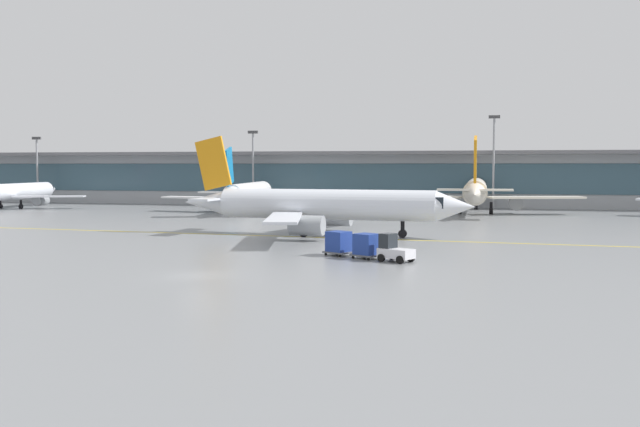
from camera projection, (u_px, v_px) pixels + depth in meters
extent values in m
plane|color=gray|center=(199.00, 276.00, 46.52)|extent=(400.00, 400.00, 0.00)
cube|color=yellow|center=(323.00, 237.00, 70.94)|extent=(109.79, 7.46, 0.01)
cube|color=#9EA3A8|center=(379.00, 180.00, 126.85)|extent=(181.42, 8.00, 9.00)
cube|color=#385666|center=(376.00, 178.00, 122.85)|extent=(174.17, 0.16, 5.04)
cube|color=slate|center=(378.00, 153.00, 125.07)|extent=(188.68, 11.00, 0.60)
cylinder|color=silver|center=(16.00, 191.00, 119.49)|extent=(4.23, 19.73, 2.72)
cone|color=silver|center=(51.00, 189.00, 130.76)|extent=(2.83, 3.45, 2.58)
cube|color=black|center=(45.00, 188.00, 128.59)|extent=(2.30, 2.60, 0.95)
cube|color=silver|center=(49.00, 196.00, 116.95)|extent=(11.38, 6.32, 0.22)
cylinder|color=#999EA3|center=(41.00, 201.00, 118.51)|extent=(1.90, 3.00, 1.68)
cylinder|color=black|center=(38.00, 202.00, 126.40)|extent=(0.35, 0.35, 1.44)
cylinder|color=black|center=(38.00, 204.00, 126.42)|extent=(0.49, 0.75, 0.72)
cylinder|color=black|center=(0.00, 204.00, 118.33)|extent=(0.35, 0.35, 1.44)
cylinder|color=black|center=(0.00, 206.00, 118.35)|extent=(0.49, 0.75, 0.72)
cylinder|color=black|center=(21.00, 204.00, 117.79)|extent=(0.35, 0.35, 1.44)
cylinder|color=black|center=(21.00, 206.00, 117.81)|extent=(0.49, 0.75, 0.72)
cylinder|color=white|center=(249.00, 192.00, 110.17)|extent=(5.02, 21.34, 2.94)
cone|color=white|center=(265.00, 189.00, 122.38)|extent=(3.13, 3.78, 2.79)
cube|color=black|center=(262.00, 188.00, 120.03)|extent=(2.54, 2.86, 1.03)
cone|color=white|center=(228.00, 196.00, 97.38)|extent=(2.95, 4.92, 2.50)
cube|color=white|center=(199.00, 198.00, 109.46)|extent=(12.39, 4.89, 0.24)
cylinder|color=#999EA3|center=(216.00, 203.00, 110.49)|extent=(2.11, 3.27, 1.81)
cube|color=white|center=(295.00, 198.00, 107.57)|extent=(12.26, 7.05, 0.24)
cylinder|color=#999EA3|center=(281.00, 203.00, 109.22)|extent=(2.11, 3.27, 1.81)
cube|color=#1472B2|center=(229.00, 167.00, 98.04)|extent=(0.70, 3.97, 5.53)
cube|color=white|center=(215.00, 192.00, 98.89)|extent=(4.50, 2.49, 0.21)
cube|color=white|center=(245.00, 192.00, 98.35)|extent=(4.50, 2.49, 0.21)
cylinder|color=black|center=(259.00, 204.00, 117.65)|extent=(0.38, 0.38, 1.56)
cylinder|color=black|center=(259.00, 206.00, 117.68)|extent=(0.55, 0.82, 0.78)
cylinder|color=black|center=(234.00, 207.00, 108.86)|extent=(0.38, 0.38, 1.56)
cylinder|color=black|center=(234.00, 210.00, 108.89)|extent=(0.55, 0.82, 0.78)
cylinder|color=black|center=(259.00, 207.00, 108.37)|extent=(0.38, 0.38, 1.56)
cylinder|color=black|center=(259.00, 210.00, 108.39)|extent=(0.55, 0.82, 0.78)
cylinder|color=silver|center=(476.00, 190.00, 106.93)|extent=(3.36, 24.13, 3.35)
cone|color=silver|center=(477.00, 187.00, 120.62)|extent=(3.19, 4.02, 3.18)
cube|color=black|center=(476.00, 185.00, 117.98)|extent=(2.62, 3.02, 1.17)
cone|color=silver|center=(475.00, 194.00, 92.59)|extent=(2.85, 5.36, 2.85)
cube|color=silver|center=(417.00, 196.00, 106.98)|extent=(14.13, 6.84, 0.28)
cylinder|color=#999EA3|center=(436.00, 202.00, 107.87)|extent=(2.07, 3.55, 2.07)
cube|color=silver|center=(536.00, 197.00, 103.17)|extent=(14.13, 6.85, 0.28)
cylinder|color=#999EA3|center=(516.00, 203.00, 105.29)|extent=(2.07, 3.55, 2.07)
cube|color=orange|center=(475.00, 159.00, 93.33)|extent=(0.36, 4.52, 6.31)
cube|color=silver|center=(456.00, 190.00, 94.53)|extent=(4.93, 2.37, 0.24)
cube|color=silver|center=(494.00, 190.00, 93.44)|extent=(4.93, 2.37, 0.24)
cylinder|color=black|center=(476.00, 204.00, 115.32)|extent=(0.43, 0.43, 1.77)
cylinder|color=black|center=(476.00, 207.00, 115.35)|extent=(0.54, 0.89, 0.89)
cylinder|color=black|center=(460.00, 208.00, 105.69)|extent=(0.43, 0.43, 1.77)
cylinder|color=black|center=(460.00, 211.00, 105.72)|extent=(0.54, 0.89, 0.89)
cylinder|color=black|center=(491.00, 208.00, 104.69)|extent=(0.43, 0.43, 1.77)
cylinder|color=black|center=(491.00, 211.00, 104.72)|extent=(0.54, 0.89, 0.89)
cylinder|color=silver|center=(327.00, 204.00, 72.67)|extent=(22.52, 4.54, 3.11)
cone|color=silver|center=(456.00, 207.00, 68.95)|extent=(3.91, 3.19, 2.95)
cube|color=black|center=(430.00, 202.00, 69.63)|extent=(2.95, 2.60, 1.09)
cone|color=silver|center=(205.00, 202.00, 76.57)|extent=(5.13, 2.96, 2.64)
cube|color=silver|center=(331.00, 208.00, 80.85)|extent=(7.07, 13.03, 0.26)
cylinder|color=#999EA3|center=(337.00, 217.00, 78.07)|extent=(3.41, 2.13, 1.92)
cube|color=silver|center=(284.00, 218.00, 65.65)|extent=(5.59, 13.12, 0.26)
cylinder|color=#999EA3|center=(307.00, 225.00, 67.76)|extent=(3.41, 2.13, 1.92)
cube|color=orange|center=(213.00, 163.00, 76.00)|extent=(4.20, 0.60, 5.85)
cube|color=silver|center=(226.00, 197.00, 78.33)|extent=(2.48, 4.70, 0.22)
cube|color=silver|center=(207.00, 199.00, 73.96)|extent=(2.48, 4.70, 0.22)
cylinder|color=black|center=(403.00, 230.00, 70.60)|extent=(0.40, 0.40, 1.64)
cylinder|color=black|center=(403.00, 234.00, 70.63)|extent=(0.85, 0.55, 0.82)
cylinder|color=black|center=(316.00, 225.00, 75.36)|extent=(0.40, 0.40, 1.64)
cylinder|color=black|center=(316.00, 229.00, 75.39)|extent=(0.85, 0.55, 0.82)
cylinder|color=black|center=(304.00, 229.00, 71.34)|extent=(0.40, 0.40, 1.64)
cylinder|color=black|center=(304.00, 233.00, 71.37)|extent=(0.85, 0.55, 0.82)
cube|color=silver|center=(396.00, 253.00, 53.00)|extent=(2.95, 2.48, 0.70)
cube|color=#1E2328|center=(388.00, 241.00, 53.43)|extent=(1.39, 1.52, 1.10)
cylinder|color=black|center=(411.00, 258.00, 52.97)|extent=(0.63, 0.48, 0.60)
cylinder|color=black|center=(400.00, 260.00, 51.93)|extent=(0.63, 0.48, 0.60)
cylinder|color=black|center=(392.00, 256.00, 54.11)|extent=(0.63, 0.48, 0.60)
cylinder|color=black|center=(381.00, 258.00, 53.07)|extent=(0.63, 0.48, 0.60)
cube|color=#595B60|center=(366.00, 255.00, 54.90)|extent=(2.61, 2.42, 0.12)
cube|color=navy|center=(366.00, 244.00, 54.84)|extent=(2.13, 2.09, 1.60)
cylinder|color=black|center=(380.00, 257.00, 54.93)|extent=(0.24, 0.19, 0.22)
cylinder|color=black|center=(368.00, 259.00, 53.89)|extent=(0.24, 0.19, 0.22)
cylinder|color=black|center=(364.00, 256.00, 55.93)|extent=(0.24, 0.19, 0.22)
cylinder|color=black|center=(353.00, 257.00, 54.89)|extent=(0.24, 0.19, 0.22)
cube|color=#595B60|center=(339.00, 252.00, 56.77)|extent=(2.61, 2.42, 0.12)
cube|color=navy|center=(339.00, 241.00, 56.71)|extent=(2.13, 2.09, 1.60)
cylinder|color=black|center=(351.00, 254.00, 56.81)|extent=(0.24, 0.19, 0.22)
cylinder|color=black|center=(340.00, 256.00, 55.77)|extent=(0.24, 0.19, 0.22)
cylinder|color=black|center=(337.00, 253.00, 57.80)|extent=(0.24, 0.19, 0.22)
cylinder|color=black|center=(326.00, 254.00, 56.76)|extent=(0.24, 0.19, 0.22)
cylinder|color=gray|center=(37.00, 172.00, 133.71)|extent=(0.36, 0.36, 12.01)
cube|color=#3F3F42|center=(36.00, 138.00, 133.28)|extent=(1.80, 0.30, 0.50)
cylinder|color=gray|center=(253.00, 170.00, 124.56)|extent=(0.36, 0.36, 12.72)
cube|color=#3F3F42|center=(253.00, 132.00, 124.11)|extent=(1.80, 0.30, 0.50)
cylinder|color=gray|center=(494.00, 164.00, 115.05)|extent=(0.36, 0.36, 14.73)
cube|color=#3F3F42|center=(494.00, 117.00, 114.53)|extent=(1.80, 0.30, 0.50)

